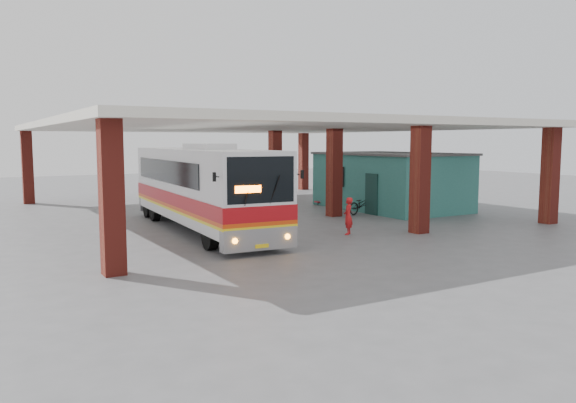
# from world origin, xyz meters

# --- Properties ---
(ground) EXTENTS (90.00, 90.00, 0.00)m
(ground) POSITION_xyz_m (0.00, 0.00, 0.00)
(ground) COLOR #515154
(ground) RESTS_ON ground
(brick_columns) EXTENTS (20.10, 21.60, 4.35)m
(brick_columns) POSITION_xyz_m (1.43, 5.00, 2.17)
(brick_columns) COLOR maroon
(brick_columns) RESTS_ON ground
(canopy_roof) EXTENTS (21.00, 23.00, 0.30)m
(canopy_roof) POSITION_xyz_m (0.50, 6.50, 4.50)
(canopy_roof) COLOR silver
(canopy_roof) RESTS_ON brick_columns
(shop_building) EXTENTS (5.20, 8.20, 3.11)m
(shop_building) POSITION_xyz_m (7.49, 4.00, 1.56)
(shop_building) COLOR #2B6D66
(shop_building) RESTS_ON ground
(coach_bus) EXTENTS (3.46, 12.65, 3.64)m
(coach_bus) POSITION_xyz_m (-4.36, 2.20, 1.81)
(coach_bus) COLOR silver
(coach_bus) RESTS_ON ground
(motorcycle) EXTENTS (2.05, 1.09, 1.02)m
(motorcycle) POSITION_xyz_m (4.70, 2.92, 0.51)
(motorcycle) COLOR black
(motorcycle) RESTS_ON ground
(pedestrian) EXTENTS (0.64, 0.63, 1.50)m
(pedestrian) POSITION_xyz_m (0.26, -1.84, 0.75)
(pedestrian) COLOR red
(pedestrian) RESTS_ON ground
(red_chair) EXTENTS (0.40, 0.40, 0.71)m
(red_chair) POSITION_xyz_m (5.08, 7.39, 0.33)
(red_chair) COLOR #AF121F
(red_chair) RESTS_ON ground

